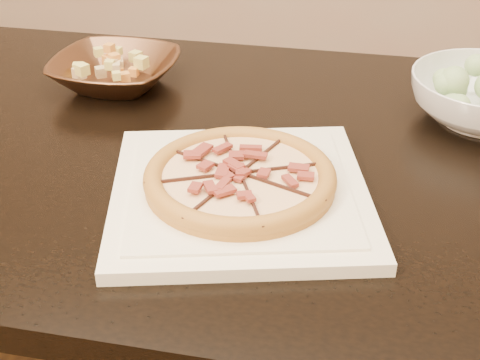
% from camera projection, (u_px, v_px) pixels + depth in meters
% --- Properties ---
extents(dining_table, '(1.33, 0.89, 0.75)m').
position_uv_depth(dining_table, '(215.00, 205.00, 1.06)').
color(dining_table, black).
rests_on(dining_table, floor).
extents(plate, '(0.41, 0.41, 0.02)m').
position_uv_depth(plate, '(240.00, 193.00, 0.87)').
color(plate, white).
rests_on(plate, dining_table).
extents(pizza, '(0.25, 0.25, 0.03)m').
position_uv_depth(pizza, '(240.00, 177.00, 0.85)').
color(pizza, '#B0722B').
rests_on(pizza, plate).
extents(bronze_bowl, '(0.22, 0.22, 0.05)m').
position_uv_depth(bronze_bowl, '(116.00, 72.00, 1.17)').
color(bronze_bowl, brown).
rests_on(bronze_bowl, dining_table).
extents(mixed_dish, '(0.10, 0.11, 0.03)m').
position_uv_depth(mixed_dish, '(113.00, 50.00, 1.15)').
color(mixed_dish, tan).
rests_on(mixed_dish, bronze_bowl).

